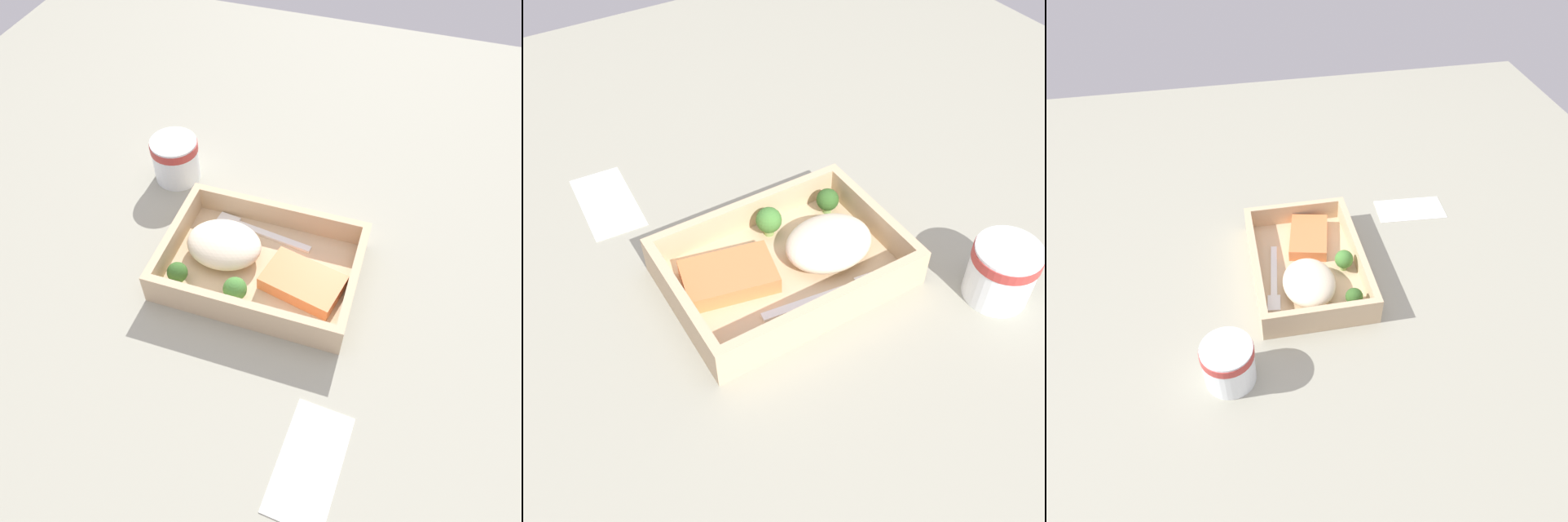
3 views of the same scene
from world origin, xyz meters
The scene contains 10 objects.
ground_plane centered at (0.00, 0.00, -1.00)cm, with size 160.00×160.00×2.00cm, color #9B9A87.
takeout_tray centered at (0.00, 0.00, 0.60)cm, with size 28.34×19.87×1.20cm, color #CDAF87.
tray_rim centered at (0.00, 0.00, 3.24)cm, with size 28.34×19.87×4.08cm.
salmon_fillet centered at (-6.76, 1.56, 2.33)cm, with size 11.02×6.97×2.26cm, color #EC7D45.
mashed_potatoes centered at (5.97, -0.78, 3.38)cm, with size 11.28×9.10×4.36cm, color beige.
broccoli_floret_1 centered at (1.65, 6.44, 3.49)cm, with size 3.37×3.37×4.07cm.
broccoli_floret_2 centered at (10.48, 6.07, 3.23)cm, with size 3.00×3.00×3.61cm.
fork centered at (2.75, -6.54, 1.42)cm, with size 15.88×3.78×0.44cm.
paper_cup centered at (20.29, -15.66, 4.26)cm, with size 8.02×8.02×7.65cm.
receipt_slip centered at (-13.98, 24.71, 0.12)cm, with size 7.16×14.03×0.24cm, color white.
Camera 1 is at (-14.23, 43.73, 60.71)cm, focal length 35.00 mm.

